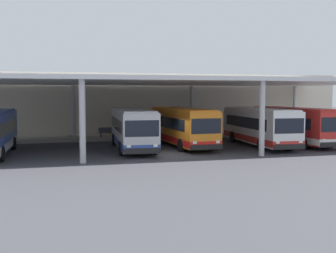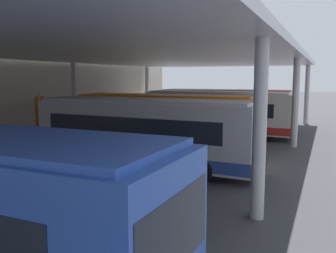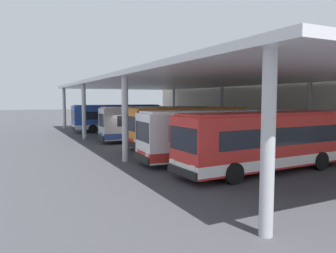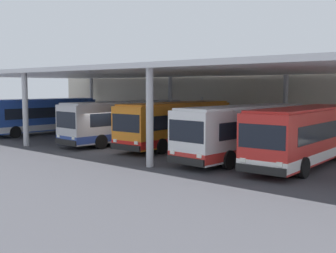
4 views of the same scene
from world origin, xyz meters
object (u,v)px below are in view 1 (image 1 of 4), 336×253
bus_second_bay (133,128)px  bus_departing (294,125)px  bus_middle_bay (182,126)px  trash_bin (141,131)px  bus_far_bay (259,126)px  bench_waiting (108,132)px  banner_sign (136,119)px

bus_second_bay → bus_departing: bearing=-0.2°
bus_middle_bay → trash_bin: size_ratio=10.86×
bus_far_bay → trash_bin: 12.39m
bus_middle_bay → bench_waiting: (-5.32, 7.54, -0.99)m
bus_middle_bay → trash_bin: bearing=104.0°
bus_far_bay → trash_bin: bus_far_bay is taller
bus_far_bay → bus_second_bay: bearing=177.7°
bus_departing → trash_bin: size_ratio=10.86×
bus_far_bay → bench_waiting: bearing=142.6°
bus_departing → banner_sign: bearing=148.7°
bus_second_bay → bench_waiting: size_ratio=5.91×
bus_second_bay → trash_bin: bearing=74.5°
bus_middle_bay → bench_waiting: size_ratio=5.91×
bus_second_bay → trash_bin: bus_second_bay is taller
bus_far_bay → trash_bin: (-8.27, 9.17, -0.98)m
trash_bin → banner_sign: (-0.76, -1.15, 1.30)m
trash_bin → bus_far_bay: bearing=-48.0°
bench_waiting → bus_second_bay: bearing=-83.5°
trash_bin → banner_sign: bearing=-123.5°
banner_sign → bus_departing: bearing=-31.3°
bus_middle_bay → bench_waiting: bus_middle_bay is taller
bus_departing → banner_sign: 14.68m
bus_departing → banner_sign: size_ratio=3.32×
trash_bin → bench_waiting: bearing=-175.4°
bus_middle_bay → banner_sign: (-2.70, 6.66, 0.32)m
bus_middle_bay → bus_departing: bearing=-5.6°
bus_far_bay → bus_departing: (3.52, 0.40, 0.00)m
bus_second_bay → bus_far_bay: size_ratio=1.00×
bench_waiting → trash_bin: size_ratio=1.84×
bus_second_bay → trash_bin: size_ratio=10.86×
bus_middle_bay → bus_departing: 9.89m
bus_far_bay → banner_sign: bearing=138.4°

